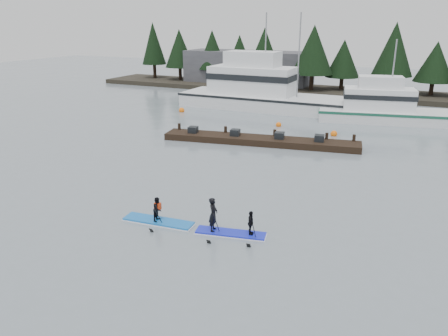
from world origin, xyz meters
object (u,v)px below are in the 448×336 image
at_px(paddleboard_solo, 158,216).
at_px(floating_dock, 260,140).
at_px(fishing_boat_large, 267,101).
at_px(fishing_boat_medium, 391,115).
at_px(paddleboard_duo, 228,223).

bearing_deg(paddleboard_solo, floating_dock, 87.03).
distance_m(fishing_boat_large, fishing_boat_medium, 12.89).
relative_size(fishing_boat_large, floating_dock, 1.33).
xyz_separation_m(fishing_boat_medium, floating_dock, (-8.45, -12.63, -0.34)).
xyz_separation_m(fishing_boat_medium, paddleboard_duo, (-4.37, -27.51, -0.03)).
relative_size(fishing_boat_large, paddleboard_duo, 6.26).
relative_size(fishing_boat_large, paddleboard_solo, 5.80).
distance_m(floating_dock, paddleboard_duo, 15.43).
bearing_deg(fishing_boat_medium, paddleboard_solo, -117.04).
height_order(floating_dock, paddleboard_duo, paddleboard_duo).
height_order(fishing_boat_medium, paddleboard_duo, fishing_boat_medium).
bearing_deg(paddleboard_duo, paddleboard_solo, 173.74).
relative_size(floating_dock, paddleboard_duo, 4.71).
xyz_separation_m(fishing_boat_large, floating_dock, (4.38, -13.84, -0.61)).
distance_m(fishing_boat_large, paddleboard_duo, 29.94).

